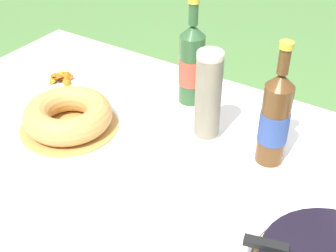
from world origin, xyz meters
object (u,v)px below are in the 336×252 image
(bundt_cake, at_px, (68,116))
(cup_stack, at_px, (208,97))
(cider_bottle_green, at_px, (192,64))
(cider_bottle_amber, at_px, (275,119))
(snack_plate_left, at_px, (67,78))

(bundt_cake, distance_m, cup_stack, 0.41)
(cider_bottle_green, distance_m, cider_bottle_amber, 0.36)
(cup_stack, bearing_deg, bundt_cake, -153.62)
(cider_bottle_green, bearing_deg, snack_plate_left, -163.19)
(cup_stack, relative_size, snack_plate_left, 1.28)
(bundt_cake, height_order, cider_bottle_amber, cider_bottle_amber)
(cider_bottle_amber, xyz_separation_m, snack_plate_left, (-0.74, 0.02, -0.12))
(cider_bottle_amber, bearing_deg, bundt_cake, -162.04)
(cup_stack, height_order, cider_bottle_amber, cider_bottle_amber)
(cup_stack, height_order, snack_plate_left, cup_stack)
(cider_bottle_green, distance_m, snack_plate_left, 0.45)
(cup_stack, distance_m, cider_bottle_amber, 0.19)
(cider_bottle_green, xyz_separation_m, snack_plate_left, (-0.41, -0.12, -0.12))
(bundt_cake, distance_m, cider_bottle_amber, 0.59)
(bundt_cake, bearing_deg, cup_stack, 26.38)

